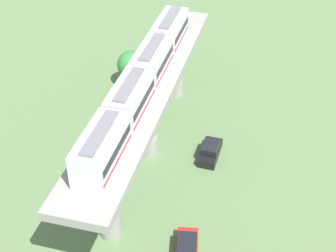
# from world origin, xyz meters

# --- Properties ---
(ground_plane) EXTENTS (120.00, 120.00, 0.00)m
(ground_plane) POSITION_xyz_m (0.00, 0.00, 0.00)
(ground_plane) COLOR #5B7A4C
(viaduct) EXTENTS (5.20, 35.80, 8.38)m
(viaduct) POSITION_xyz_m (0.00, 0.00, 6.49)
(viaduct) COLOR #999691
(viaduct) RESTS_ON ground
(train) EXTENTS (2.64, 27.45, 3.24)m
(train) POSITION_xyz_m (0.00, 1.53, 9.92)
(train) COLOR silver
(train) RESTS_ON viaduct
(parked_car_black) EXTENTS (1.95, 4.26, 1.76)m
(parked_car_black) POSITION_xyz_m (-6.45, -0.87, 0.74)
(parked_car_black) COLOR black
(parked_car_black) RESTS_ON ground
(parked_car_red) EXTENTS (2.55, 4.46, 1.76)m
(parked_car_red) POSITION_xyz_m (-6.94, 12.21, 0.74)
(parked_car_red) COLOR red
(parked_car_red) RESTS_ON ground
(tree_near_viaduct) EXTENTS (3.56, 3.56, 4.89)m
(tree_near_viaduct) POSITION_xyz_m (5.79, -12.11, 3.10)
(tree_near_viaduct) COLOR brown
(tree_near_viaduct) RESTS_ON ground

